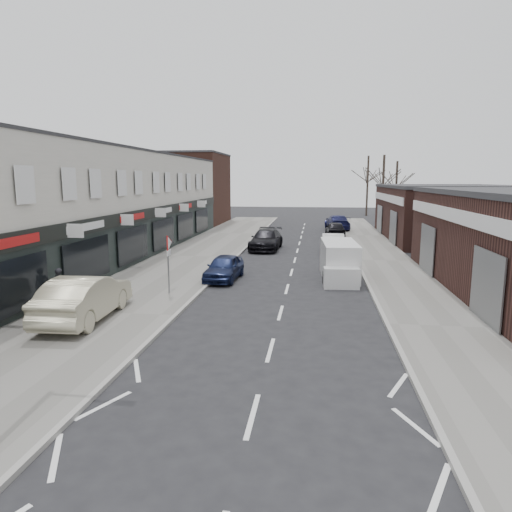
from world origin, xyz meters
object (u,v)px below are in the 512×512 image
(white_van, at_px, (339,261))
(parked_car_right_a, at_px, (333,243))
(warning_sign, at_px, (169,248))
(pedestrian, at_px, (60,286))
(parked_car_left_b, at_px, (266,240))
(parked_car_right_b, at_px, (335,229))
(parked_car_left_a, at_px, (224,267))
(sedan_on_pavement, at_px, (85,297))
(parked_car_right_c, at_px, (337,222))

(white_van, xyz_separation_m, parked_car_right_a, (-0.04, 8.48, -0.20))
(warning_sign, xyz_separation_m, parked_car_right_a, (7.71, 13.24, -1.49))
(pedestrian, bearing_deg, parked_car_left_b, -92.14)
(pedestrian, height_order, parked_car_left_b, pedestrian)
(white_van, xyz_separation_m, parked_car_right_b, (0.50, 17.88, -0.20))
(parked_car_left_a, bearing_deg, warning_sign, -112.50)
(parked_car_right_a, relative_size, parked_car_right_b, 1.04)
(sedan_on_pavement, xyz_separation_m, parked_car_left_a, (3.61, 7.74, -0.29))
(parked_car_left_a, height_order, parked_car_right_a, parked_car_right_a)
(pedestrian, distance_m, parked_car_right_a, 19.46)
(warning_sign, bearing_deg, white_van, 31.59)
(parked_car_left_a, distance_m, parked_car_right_b, 20.11)
(parked_car_left_b, bearing_deg, pedestrian, -109.00)
(white_van, height_order, parked_car_left_b, white_van)
(warning_sign, distance_m, parked_car_left_b, 14.65)
(parked_car_left_a, height_order, parked_car_right_b, parked_car_right_b)
(white_van, distance_m, parked_car_left_b, 10.75)
(warning_sign, relative_size, parked_car_right_c, 0.50)
(white_van, relative_size, parked_car_right_c, 0.93)
(warning_sign, bearing_deg, pedestrian, -147.34)
(sedan_on_pavement, height_order, parked_car_left_b, sedan_on_pavement)
(pedestrian, xyz_separation_m, parked_car_right_b, (12.06, 25.09, -0.18))
(sedan_on_pavement, relative_size, parked_car_right_a, 1.16)
(white_van, bearing_deg, parked_car_right_b, 85.13)
(pedestrian, bearing_deg, parked_car_left_a, -113.22)
(parked_car_left_a, height_order, parked_car_right_c, parked_car_right_c)
(parked_car_left_b, height_order, parked_car_right_b, parked_car_left_b)
(parked_car_left_b, distance_m, parked_car_right_b, 9.96)
(parked_car_right_c, bearing_deg, parked_car_right_a, 82.00)
(parked_car_right_b, bearing_deg, parked_car_left_b, 55.02)
(warning_sign, height_order, parked_car_left_a, warning_sign)
(white_van, xyz_separation_m, sedan_on_pavement, (-9.59, -8.89, 0.03))
(parked_car_left_a, distance_m, parked_car_right_c, 25.84)
(sedan_on_pavement, height_order, parked_car_left_a, sedan_on_pavement)
(parked_car_left_a, distance_m, parked_car_left_b, 10.75)
(white_van, bearing_deg, parked_car_right_a, 86.97)
(parked_car_left_a, xyz_separation_m, parked_car_left_b, (1.04, 10.70, 0.09))
(sedan_on_pavement, bearing_deg, parked_car_left_b, -107.01)
(parked_car_right_a, xyz_separation_m, parked_car_right_b, (0.53, 9.41, -0.00))
(parked_car_right_a, bearing_deg, sedan_on_pavement, 62.63)
(parked_car_left_b, relative_size, parked_car_right_b, 1.23)
(white_van, relative_size, sedan_on_pavement, 1.01)
(sedan_on_pavement, height_order, pedestrian, sedan_on_pavement)
(parked_car_left_a, relative_size, parked_car_right_c, 0.70)
(warning_sign, bearing_deg, sedan_on_pavement, -114.09)
(parked_car_left_b, xyz_separation_m, parked_car_right_a, (4.91, -1.07, -0.04))
(parked_car_right_b, distance_m, parked_car_right_c, 5.88)
(parked_car_right_b, height_order, parked_car_right_c, parked_car_right_c)
(sedan_on_pavement, bearing_deg, warning_sign, -116.95)
(white_van, height_order, parked_car_right_a, white_van)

